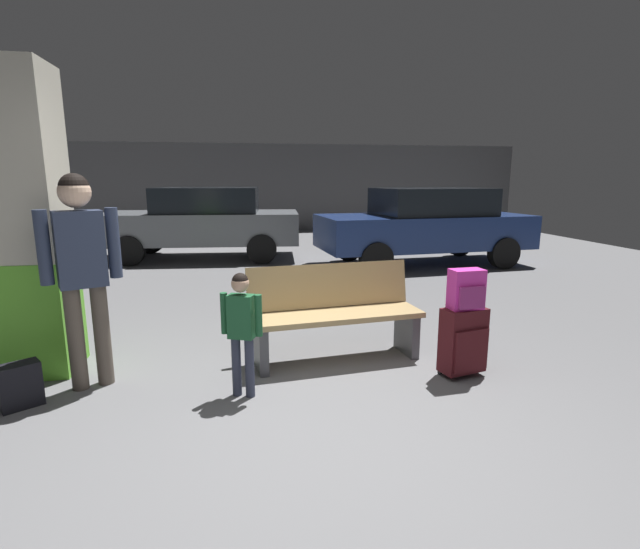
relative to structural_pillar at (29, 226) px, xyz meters
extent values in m
cube|color=slate|center=(2.24, 2.39, -1.35)|extent=(18.00, 18.00, 0.10)
cube|color=#565658|center=(2.24, 11.25, 0.10)|extent=(18.00, 0.12, 2.80)
cube|color=#66C633|center=(0.00, 0.00, -0.80)|extent=(0.57, 0.57, 1.00)
cube|color=beige|center=(0.00, 0.00, 0.51)|extent=(0.56, 0.56, 1.61)
cube|color=tan|center=(2.63, -0.24, -0.86)|extent=(1.64, 0.62, 0.05)
cube|color=tan|center=(2.60, 0.01, -0.62)|extent=(1.60, 0.30, 0.42)
cube|color=#4C4C51|center=(1.91, -0.32, -1.09)|extent=(0.13, 0.41, 0.41)
cube|color=#4C4C51|center=(3.34, -0.16, -1.09)|extent=(0.13, 0.41, 0.41)
cube|color=#471419|center=(3.63, -0.76, -0.97)|extent=(0.42, 0.29, 0.56)
cube|color=#471419|center=(3.66, -0.87, -1.03)|extent=(0.34, 0.11, 0.36)
cube|color=#A5A5AA|center=(3.61, -0.68, -0.70)|extent=(0.14, 0.06, 0.02)
cylinder|color=black|center=(3.45, -0.72, -1.27)|extent=(0.03, 0.05, 0.04)
cylinder|color=black|center=(3.76, -0.64, -1.27)|extent=(0.03, 0.05, 0.04)
cube|color=#D833A5|center=(3.63, -0.76, -0.52)|extent=(0.29, 0.18, 0.34)
cube|color=#8E2B70|center=(3.64, -0.85, -0.57)|extent=(0.23, 0.05, 0.19)
cylinder|color=black|center=(3.63, -0.76, -0.36)|extent=(0.06, 0.03, 0.02)
cylinder|color=#33384C|center=(1.81, -0.86, -1.06)|extent=(0.07, 0.07, 0.48)
cylinder|color=#33384C|center=(1.70, -0.81, -1.06)|extent=(0.07, 0.07, 0.48)
cube|color=#1E5933|center=(1.76, -0.84, -0.64)|extent=(0.23, 0.18, 0.34)
cylinder|color=#1E5933|center=(1.88, -0.89, -0.63)|extent=(0.06, 0.06, 0.32)
cylinder|color=#1E5933|center=(1.63, -0.78, -0.63)|extent=(0.06, 0.06, 0.32)
sphere|color=tan|center=(1.76, -0.84, -0.39)|extent=(0.14, 0.14, 0.14)
sphere|color=black|center=(1.76, -0.84, -0.37)|extent=(0.13, 0.13, 0.13)
cylinder|color=red|center=(1.73, -0.72, -0.63)|extent=(0.06, 0.06, 0.10)
cylinder|color=red|center=(1.73, -0.72, -0.55)|extent=(0.01, 0.01, 0.06)
cylinder|color=brown|center=(0.62, -0.40, -0.87)|extent=(0.13, 0.13, 0.85)
cylinder|color=brown|center=(0.44, -0.48, -0.87)|extent=(0.13, 0.13, 0.85)
cube|color=#2D3851|center=(0.53, -0.44, -0.15)|extent=(0.40, 0.33, 0.60)
cylinder|color=#2D3851|center=(0.75, -0.34, -0.12)|extent=(0.10, 0.10, 0.57)
cylinder|color=#2D3851|center=(0.30, -0.54, -0.12)|extent=(0.10, 0.10, 0.57)
sphere|color=beige|center=(0.53, -0.44, 0.29)|extent=(0.24, 0.24, 0.24)
sphere|color=black|center=(0.53, -0.44, 0.32)|extent=(0.22, 0.22, 0.22)
cube|color=black|center=(0.10, -0.74, -1.13)|extent=(0.32, 0.29, 0.34)
cube|color=#28282D|center=(0.05, -0.66, -1.18)|extent=(0.21, 0.15, 0.19)
cylinder|color=black|center=(0.10, -0.74, -0.97)|extent=(0.06, 0.05, 0.02)
cube|color=navy|center=(5.35, 4.47, -0.63)|extent=(4.23, 2.05, 0.64)
cube|color=black|center=(5.50, 4.49, -0.05)|extent=(2.22, 1.71, 0.52)
cylinder|color=black|center=(4.13, 3.56, -1.00)|extent=(0.61, 0.25, 0.60)
cylinder|color=black|center=(3.99, 5.16, -1.00)|extent=(0.61, 0.25, 0.60)
cylinder|color=black|center=(6.72, 3.79, -1.00)|extent=(0.61, 0.25, 0.60)
cylinder|color=black|center=(6.58, 5.38, -1.00)|extent=(0.61, 0.25, 0.60)
cube|color=slate|center=(0.95, 5.99, -0.63)|extent=(4.22, 2.02, 0.64)
cube|color=black|center=(1.10, 5.98, -0.05)|extent=(2.22, 1.70, 0.52)
cylinder|color=black|center=(-0.41, 5.30, -1.00)|extent=(0.61, 0.25, 0.60)
cylinder|color=black|center=(-0.28, 6.89, -1.00)|extent=(0.61, 0.25, 0.60)
cylinder|color=black|center=(2.18, 5.09, -1.00)|extent=(0.61, 0.25, 0.60)
cylinder|color=black|center=(2.31, 6.68, -1.00)|extent=(0.61, 0.25, 0.60)
camera|label=1|loc=(1.77, -4.34, 0.39)|focal=26.33mm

